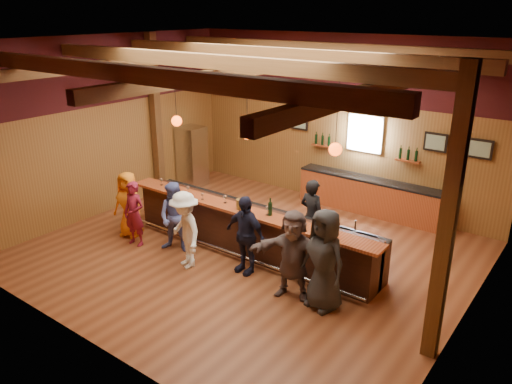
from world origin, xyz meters
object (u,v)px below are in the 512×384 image
customer_white (185,230)px  customer_brown (293,254)px  bartender (312,216)px  back_bar_cabinet (371,196)px  customer_navy (245,235)px  customer_orange (129,204)px  ice_bucket (241,204)px  stainless_fridge (192,156)px  customer_redvest (134,214)px  bottle_a (270,209)px  customer_dark (324,260)px  customer_denim (176,217)px  bar_counter (253,229)px

customer_white → customer_brown: (2.39, 0.35, 0.04)m
customer_brown → bartender: bearing=94.2°
back_bar_cabinet → customer_navy: 4.46m
customer_orange → ice_bucket: bearing=3.2°
stainless_fridge → customer_white: (3.42, -3.82, -0.08)m
customer_redvest → bottle_a: bearing=13.3°
customer_redvest → customer_dark: customer_dark is taller
bottle_a → customer_white: bearing=-140.1°
customer_white → ice_bucket: bearing=82.6°
customer_denim → back_bar_cabinet: bearing=41.0°
customer_navy → customer_orange: bearing=-171.4°
bar_counter → customer_white: customer_white is taller
customer_dark → bartender: 2.18m
bar_counter → stainless_fridge: bearing=149.2°
back_bar_cabinet → customer_brown: 4.64m
bar_counter → customer_denim: size_ratio=3.97×
customer_brown → customer_dark: (0.63, 0.02, 0.08)m
customer_navy → customer_dark: size_ratio=0.88×
customer_navy → bar_counter: bearing=121.9°
bar_counter → bottle_a: bottle_a is taller
bartender → ice_bucket: size_ratio=7.94×
stainless_fridge → customer_dark: customer_dark is taller
back_bar_cabinet → customer_denim: customer_denim is taller
customer_white → bartender: size_ratio=0.98×
customer_redvest → customer_brown: size_ratio=0.87×
customer_denim → customer_brown: customer_brown is taller
customer_denim → customer_brown: size_ratio=0.92×
back_bar_cabinet → customer_white: (-1.88, -4.94, 0.35)m
customer_orange → bartender: bearing=13.7°
back_bar_cabinet → customer_brown: (0.51, -4.60, 0.39)m
bar_counter → bottle_a: (0.65, -0.25, 0.73)m
customer_white → customer_dark: customer_dark is taller
stainless_fridge → customer_denim: (2.75, -3.42, -0.11)m
bottle_a → bartender: bearing=68.5°
bartender → ice_bucket: bearing=52.7°
bar_counter → customer_brown: size_ratio=3.66×
customer_orange → bottle_a: (3.46, 0.81, 0.47)m
ice_bucket → stainless_fridge: bearing=145.6°
back_bar_cabinet → customer_redvest: 6.02m
customer_redvest → customer_brown: customer_brown is taller
customer_navy → bottle_a: (0.22, 0.56, 0.43)m
customer_brown → bartender: (-0.65, 1.78, -0.02)m
customer_denim → bartender: size_ratio=0.94×
customer_denim → customer_dark: size_ratio=0.84×
customer_orange → bottle_a: customer_orange is taller
bartender → bottle_a: size_ratio=4.63×
customer_orange → customer_redvest: 0.53m
customer_dark → bottle_a: bearing=170.6°
ice_bucket → customer_orange: bearing=-165.2°
customer_white → bartender: bearing=75.0°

